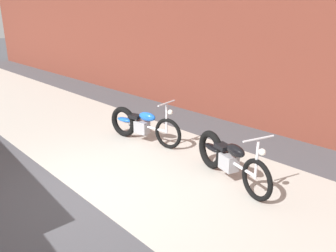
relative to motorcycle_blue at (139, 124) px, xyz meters
name	(u,v)px	position (x,y,z in m)	size (l,w,h in m)	color
ground_plane	(80,195)	(1.28, -2.26, -0.40)	(80.00, 80.00, 0.00)	#47474C
sidewalk_slab	(160,164)	(1.28, -0.51, -0.40)	(36.00, 3.50, 0.01)	#B2ADA3
brick_building_wall	(267,28)	(1.28, 2.94, 2.08)	(36.00, 0.50, 4.95)	brown
motorcycle_blue	(139,124)	(0.00, 0.00, 0.00)	(1.99, 0.67, 1.03)	black
motorcycle_black	(226,157)	(2.51, -0.05, 0.00)	(1.95, 0.81, 1.03)	black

